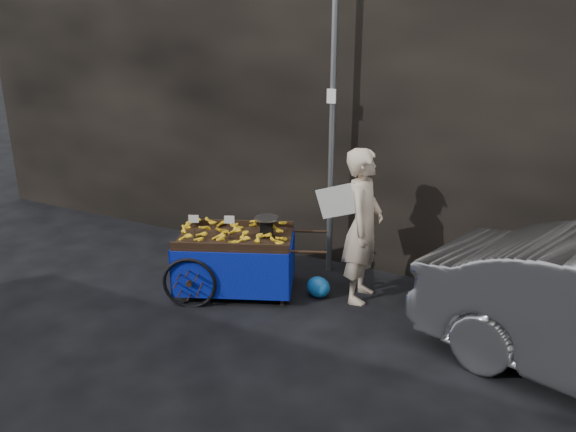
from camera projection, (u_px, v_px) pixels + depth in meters
The scene contains 6 objects.
ground at pixel (264, 303), 6.90m from camera, with size 80.00×80.00×0.00m, color black.
building_wall at pixel (375, 80), 8.11m from camera, with size 13.50×2.00×5.00m.
street_pole at pixel (332, 127), 7.21m from camera, with size 0.12×0.10×4.00m.
banana_cart at pixel (231, 243), 7.03m from camera, with size 2.15×1.58×1.07m.
vendor at pixel (363, 226), 6.75m from camera, with size 0.82×0.74×1.90m.
plastic_bag at pixel (318, 287), 7.02m from camera, with size 0.30×0.24×0.27m, color blue.
Camera 1 is at (3.13, -5.34, 3.24)m, focal length 35.00 mm.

